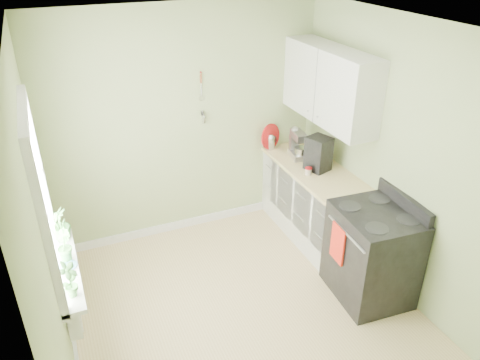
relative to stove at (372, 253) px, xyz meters
name	(u,v)px	position (x,y,z in m)	size (l,w,h in m)	color
floor	(249,320)	(-1.28, 0.12, -0.50)	(3.20, 3.60, 0.02)	tan
ceiling	(253,30)	(-1.28, 0.12, 2.22)	(3.20, 3.60, 0.02)	white
wall_back	(185,125)	(-1.28, 1.93, 0.86)	(3.20, 0.02, 2.70)	#A8B87D
wall_left	(45,244)	(-2.89, 0.12, 0.86)	(0.02, 3.60, 2.70)	#A8B87D
wall_right	(405,165)	(0.33, 0.12, 0.86)	(0.02, 3.60, 2.70)	#A8B87D
base_cabinets	(314,204)	(0.02, 1.12, -0.05)	(0.60, 1.60, 0.87)	white
countertop	(317,170)	(0.01, 1.12, 0.40)	(0.64, 1.60, 0.04)	beige
upper_cabinets	(329,85)	(0.15, 1.22, 1.36)	(0.35, 1.40, 0.80)	white
window	(41,200)	(-2.86, 0.42, 1.06)	(0.06, 1.14, 1.44)	white
window_sill	(67,269)	(-2.79, 0.42, 0.39)	(0.18, 1.14, 0.04)	white
radiator	(71,304)	(-2.82, 0.37, 0.06)	(0.12, 0.50, 0.35)	white
wall_utensils	(202,106)	(-1.08, 1.90, 1.08)	(0.02, 0.14, 0.58)	beige
stove	(372,253)	(0.00, 0.00, 0.00)	(0.75, 0.84, 1.09)	black
stand_mixer	(298,145)	(-0.03, 1.49, 0.57)	(0.21, 0.31, 0.36)	#B2B2B7
kettle	(270,142)	(-0.23, 1.83, 0.52)	(0.19, 0.11, 0.19)	silver
coffee_maker	(318,155)	(0.01, 1.11, 0.61)	(0.29, 0.30, 0.39)	black
red_tray	(270,137)	(-0.22, 1.84, 0.58)	(0.32, 0.32, 0.02)	#A71416
jar	(308,171)	(-0.15, 1.04, 0.46)	(0.08, 0.08, 0.08)	beige
plant_a	(69,280)	(-2.78, 0.03, 0.57)	(0.17, 0.11, 0.31)	#3F7F36
plant_b	(64,245)	(-2.78, 0.52, 0.55)	(0.15, 0.12, 0.28)	#3F7F36
plant_c	(60,224)	(-2.78, 0.85, 0.56)	(0.17, 0.17, 0.30)	#3F7F36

